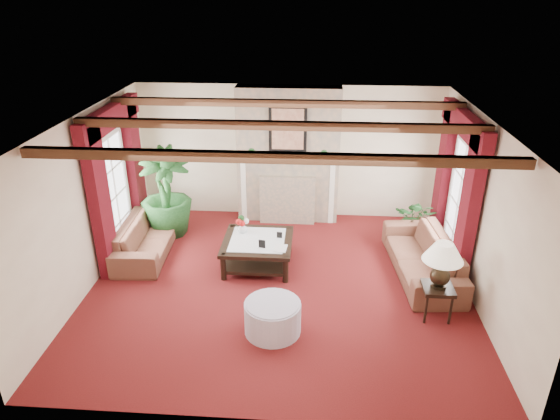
# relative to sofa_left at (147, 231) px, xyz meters

# --- Properties ---
(floor) EXTENTS (6.00, 6.00, 0.00)m
(floor) POSITION_rel_sofa_left_xyz_m (2.45, -0.97, -0.40)
(floor) COLOR #400B0D
(floor) RESTS_ON ground
(ceiling) EXTENTS (6.00, 6.00, 0.00)m
(ceiling) POSITION_rel_sofa_left_xyz_m (2.45, -0.97, 2.30)
(ceiling) COLOR white
(ceiling) RESTS_ON floor
(back_wall) EXTENTS (6.00, 0.02, 2.70)m
(back_wall) POSITION_rel_sofa_left_xyz_m (2.45, 1.78, 0.95)
(back_wall) COLOR beige
(back_wall) RESTS_ON ground
(left_wall) EXTENTS (0.02, 5.50, 2.70)m
(left_wall) POSITION_rel_sofa_left_xyz_m (-0.55, -0.97, 0.95)
(left_wall) COLOR beige
(left_wall) RESTS_ON ground
(right_wall) EXTENTS (0.02, 5.50, 2.70)m
(right_wall) POSITION_rel_sofa_left_xyz_m (5.45, -0.97, 0.95)
(right_wall) COLOR beige
(right_wall) RESTS_ON ground
(ceiling_beams) EXTENTS (6.00, 3.00, 0.12)m
(ceiling_beams) POSITION_rel_sofa_left_xyz_m (2.45, -0.97, 2.24)
(ceiling_beams) COLOR #392012
(ceiling_beams) RESTS_ON ceiling
(fireplace) EXTENTS (2.00, 0.52, 2.70)m
(fireplace) POSITION_rel_sofa_left_xyz_m (2.45, 1.58, 2.30)
(fireplace) COLOR tan
(fireplace) RESTS_ON ground
(french_door_left) EXTENTS (0.10, 1.10, 2.16)m
(french_door_left) POSITION_rel_sofa_left_xyz_m (-0.52, 0.03, 1.73)
(french_door_left) COLOR white
(french_door_left) RESTS_ON ground
(french_door_right) EXTENTS (0.10, 1.10, 2.16)m
(french_door_right) POSITION_rel_sofa_left_xyz_m (5.42, 0.03, 1.73)
(french_door_right) COLOR white
(french_door_right) RESTS_ON ground
(curtains_left) EXTENTS (0.20, 2.40, 2.55)m
(curtains_left) POSITION_rel_sofa_left_xyz_m (-0.41, 0.03, 2.15)
(curtains_left) COLOR #470911
(curtains_left) RESTS_ON ground
(curtains_right) EXTENTS (0.20, 2.40, 2.55)m
(curtains_right) POSITION_rel_sofa_left_xyz_m (5.31, 0.03, 2.15)
(curtains_right) COLOR #470911
(curtains_right) RESTS_ON ground
(sofa_left) EXTENTS (2.12, 0.79, 0.81)m
(sofa_left) POSITION_rel_sofa_left_xyz_m (0.00, 0.00, 0.00)
(sofa_left) COLOR #3B1017
(sofa_left) RESTS_ON ground
(sofa_right) EXTENTS (2.35, 1.05, 0.87)m
(sofa_right) POSITION_rel_sofa_left_xyz_m (4.81, -0.44, 0.03)
(sofa_right) COLOR #3B1017
(sofa_right) RESTS_ON ground
(potted_palm) EXTENTS (2.13, 2.36, 0.95)m
(potted_palm) POSITION_rel_sofa_left_xyz_m (0.18, 0.71, 0.07)
(potted_palm) COLOR black
(potted_palm) RESTS_ON ground
(small_plant) EXTENTS (1.32, 1.35, 0.66)m
(small_plant) POSITION_rel_sofa_left_xyz_m (4.90, 0.77, -0.08)
(small_plant) COLOR black
(small_plant) RESTS_ON ground
(coffee_table) EXTENTS (1.17, 1.17, 0.48)m
(coffee_table) POSITION_rel_sofa_left_xyz_m (2.04, -0.36, -0.16)
(coffee_table) COLOR black
(coffee_table) RESTS_ON ground
(side_table) EXTENTS (0.53, 0.53, 0.51)m
(side_table) POSITION_rel_sofa_left_xyz_m (4.78, -1.64, -0.15)
(side_table) COLOR black
(side_table) RESTS_ON ground
(ottoman) EXTENTS (0.79, 0.79, 0.46)m
(ottoman) POSITION_rel_sofa_left_xyz_m (2.45, -2.15, -0.17)
(ottoman) COLOR #ADA4BA
(ottoman) RESTS_ON ground
(table_lamp) EXTENTS (0.57, 0.57, 0.72)m
(table_lamp) POSITION_rel_sofa_left_xyz_m (4.78, -1.64, 0.47)
(table_lamp) COLOR black
(table_lamp) RESTS_ON side_table
(flower_vase) EXTENTS (0.22, 0.23, 0.18)m
(flower_vase) POSITION_rel_sofa_left_xyz_m (1.75, -0.10, 0.16)
(flower_vase) COLOR silver
(flower_vase) RESTS_ON coffee_table
(book) EXTENTS (0.20, 0.06, 0.27)m
(book) POSITION_rel_sofa_left_xyz_m (2.35, -0.64, 0.21)
(book) COLOR black
(book) RESTS_ON coffee_table
(photo_frame_a) EXTENTS (0.11, 0.04, 0.15)m
(photo_frame_a) POSITION_rel_sofa_left_xyz_m (2.14, -0.64, 0.15)
(photo_frame_a) COLOR black
(photo_frame_a) RESTS_ON coffee_table
(photo_frame_b) EXTENTS (0.09, 0.03, 0.12)m
(photo_frame_b) POSITION_rel_sofa_left_xyz_m (2.41, -0.27, 0.13)
(photo_frame_b) COLOR black
(photo_frame_b) RESTS_ON coffee_table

